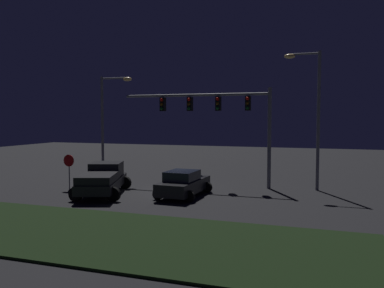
{
  "coord_description": "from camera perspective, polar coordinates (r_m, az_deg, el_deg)",
  "views": [
    {
      "loc": [
        8.79,
        -22.61,
        4.55
      ],
      "look_at": [
        0.8,
        0.73,
        2.95
      ],
      "focal_mm": 37.64,
      "sensor_mm": 36.0,
      "label": 1
    }
  ],
  "objects": [
    {
      "name": "pickup_truck",
      "position": [
        24.61,
        -12.51,
        -4.67
      ],
      "size": [
        4.01,
        5.76,
        1.8
      ],
      "rotation": [
        0.0,
        0.0,
        1.9
      ],
      "color": "black",
      "rests_on": "ground_plane"
    },
    {
      "name": "car_sedan",
      "position": [
        23.46,
        -1.24,
        -5.64
      ],
      "size": [
        2.58,
        4.46,
        1.51
      ],
      "rotation": [
        0.0,
        0.0,
        1.54
      ],
      "color": "black",
      "rests_on": "ground_plane"
    },
    {
      "name": "street_lamp_right",
      "position": [
        26.32,
        16.63,
        5.39
      ],
      "size": [
        2.26,
        0.44,
        8.69
      ],
      "color": "slate",
      "rests_on": "ground_plane"
    },
    {
      "name": "stop_sign",
      "position": [
        26.74,
        -17.04,
        -2.87
      ],
      "size": [
        0.76,
        0.08,
        2.23
      ],
      "color": "slate",
      "rests_on": "ground_plane"
    },
    {
      "name": "grass_median",
      "position": [
        16.61,
        -14.23,
        -12.13
      ],
      "size": [
        21.63,
        6.6,
        0.1
      ],
      "primitive_type": "cube",
      "color": "black",
      "rests_on": "ground_plane"
    },
    {
      "name": "traffic_signal_gantry",
      "position": [
        26.89,
        3.8,
        4.72
      ],
      "size": [
        10.32,
        0.56,
        6.5
      ],
      "color": "slate",
      "rests_on": "ground_plane"
    },
    {
      "name": "street_lamp_left",
      "position": [
        31.14,
        -11.74,
        4.23
      ],
      "size": [
        2.62,
        0.44,
        7.67
      ],
      "color": "slate",
      "rests_on": "ground_plane"
    },
    {
      "name": "ground_plane",
      "position": [
        24.68,
        -2.33,
        -6.92
      ],
      "size": [
        80.0,
        80.0,
        0.0
      ],
      "primitive_type": "plane",
      "color": "black"
    }
  ]
}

